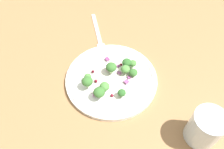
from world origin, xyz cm
name	(u,v)px	position (x,y,z in cm)	size (l,w,h in cm)	color
ground_plane	(111,81)	(0.00, 0.00, -1.00)	(180.00, 180.00, 2.00)	olive
plate	(112,78)	(0.16, -0.53, 0.86)	(25.42, 25.42, 1.70)	white
dressing_pool	(112,78)	(0.16, -0.53, 1.30)	(14.74, 14.74, 0.20)	white
broccoli_floret_0	(122,93)	(2.51, -6.63, 2.92)	(2.13, 2.13, 2.15)	#9EC684
broccoli_floret_1	(87,81)	(-6.33, -3.42, 3.71)	(2.94, 2.94, 2.97)	#ADD18E
broccoli_floret_2	(133,72)	(6.06, 0.37, 2.67)	(2.36, 2.36, 2.39)	#ADD18E
broccoli_floret_3	(127,63)	(4.37, 2.88, 3.52)	(2.65, 2.65, 2.68)	#8EB77A
broccoli_floret_4	(113,67)	(0.40, 1.29, 3.57)	(3.00, 3.00, 3.04)	#ADD18E
broccoli_floret_5	(88,77)	(-6.39, -1.36, 2.96)	(1.97, 1.97, 2.00)	#ADD18E
broccoli_floret_6	(105,87)	(-1.86, -4.55, 2.88)	(2.64, 2.64, 2.67)	#9EC684
broccoli_floret_7	(99,92)	(-3.24, -6.78, 3.56)	(2.99, 2.99, 3.03)	#9EC684
broccoli_floret_8	(125,69)	(3.89, 0.78, 3.27)	(2.48, 2.48, 2.51)	#ADD18E
broccoli_floret_9	(133,63)	(6.12, 2.92, 3.13)	(2.10, 2.10, 2.12)	#9EC684
cranberry_0	(107,69)	(-1.07, 1.88, 2.18)	(0.84, 0.84, 0.84)	maroon
cranberry_1	(93,72)	(-5.14, 1.16, 1.98)	(0.82, 0.82, 0.82)	#4C0A14
cranberry_2	(96,81)	(-4.24, -1.95, 1.77)	(0.93, 0.93, 0.93)	maroon
cranberry_3	(110,95)	(-0.39, -6.62, 1.75)	(0.84, 0.84, 0.84)	maroon
cranberry_4	(121,64)	(2.86, 3.77, 1.68)	(0.75, 0.75, 0.75)	maroon
onion_bit_0	(129,77)	(4.85, -0.89, 1.75)	(0.92, 0.83, 0.36)	#843D75
onion_bit_1	(119,73)	(2.21, 0.85, 1.65)	(1.12, 0.80, 0.39)	#A35B93
onion_bit_2	(126,82)	(4.01, -2.47, 1.90)	(1.14, 1.16, 0.53)	#934C84
onion_bit_3	(107,59)	(-1.10, 5.80, 1.85)	(1.24, 1.04, 0.48)	#843D75
onion_bit_4	(118,66)	(2.05, 3.30, 1.53)	(0.82, 0.82, 0.34)	#934C84
onion_bit_5	(96,94)	(-4.21, -6.10, 1.86)	(1.25, 1.39, 0.50)	#843D75
fork	(98,34)	(-4.00, 18.10, 0.25)	(5.19, 18.61, 0.50)	silver
water_glass	(205,128)	(20.47, -17.20, 4.58)	(7.41, 7.41, 9.17)	silver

